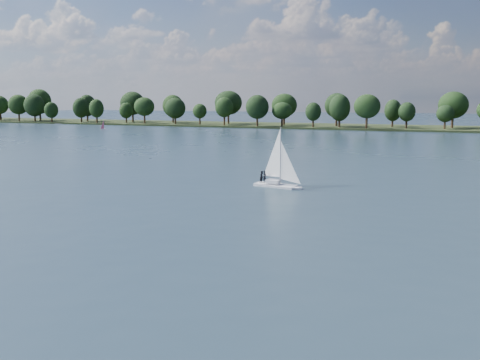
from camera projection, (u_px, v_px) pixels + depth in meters
name	position (u px, v px, depth m)	size (l,w,h in m)	color
ground	(373.00, 156.00, 120.10)	(700.00, 700.00, 0.00)	#233342
far_shore	(408.00, 129.00, 223.29)	(660.00, 40.00, 1.50)	black
sailboat	(276.00, 170.00, 77.56)	(7.24, 3.48, 9.19)	silver
dinghy_pink	(104.00, 127.00, 215.05)	(2.77, 2.29, 4.20)	silver
pontoon	(59.00, 124.00, 264.01)	(4.00, 2.00, 0.50)	#5B5D60
treeline	(389.00, 109.00, 220.51)	(562.76, 74.31, 18.79)	black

